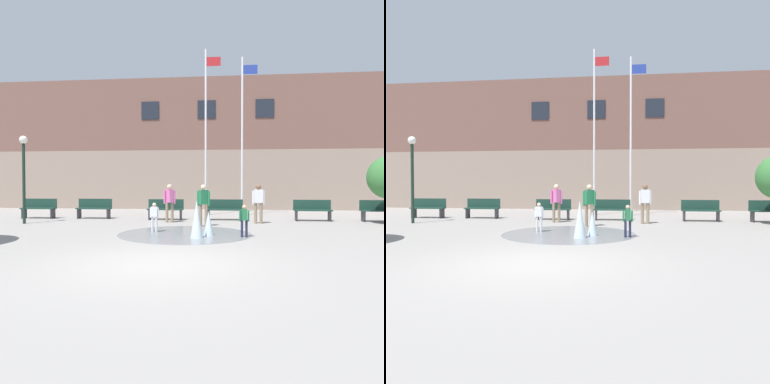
% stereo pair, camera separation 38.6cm
% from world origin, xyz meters
% --- Properties ---
extents(ground_plane, '(100.00, 100.00, 0.00)m').
position_xyz_m(ground_plane, '(0.00, 0.00, 0.00)').
color(ground_plane, gray).
extents(library_building, '(36.00, 6.05, 8.14)m').
position_xyz_m(library_building, '(0.00, 18.45, 4.07)').
color(library_building, gray).
rests_on(library_building, ground).
extents(splash_fountain, '(4.33, 4.33, 1.13)m').
position_xyz_m(splash_fountain, '(0.36, 4.09, 0.32)').
color(splash_fountain, gray).
rests_on(splash_fountain, ground).
extents(park_bench_far_left, '(1.60, 0.44, 0.91)m').
position_xyz_m(park_bench_far_left, '(-7.38, 9.05, 0.48)').
color(park_bench_far_left, '#28282D').
rests_on(park_bench_far_left, ground).
extents(park_bench_left_of_flagpoles, '(1.60, 0.44, 0.91)m').
position_xyz_m(park_bench_left_of_flagpoles, '(-4.80, 9.22, 0.48)').
color(park_bench_left_of_flagpoles, '#28282D').
rests_on(park_bench_left_of_flagpoles, ground).
extents(park_bench_under_left_flagpole, '(1.60, 0.44, 0.91)m').
position_xyz_m(park_bench_under_left_flagpole, '(-1.42, 9.00, 0.48)').
color(park_bench_under_left_flagpole, '#28282D').
rests_on(park_bench_under_left_flagpole, ground).
extents(park_bench_center, '(1.60, 0.44, 0.91)m').
position_xyz_m(park_bench_center, '(1.22, 9.10, 0.48)').
color(park_bench_center, '#28282D').
rests_on(park_bench_center, ground).
extents(park_bench_under_right_flagpole, '(1.60, 0.44, 0.91)m').
position_xyz_m(park_bench_under_right_flagpole, '(5.01, 9.12, 0.48)').
color(park_bench_under_right_flagpole, '#28282D').
rests_on(park_bench_under_right_flagpole, ground).
extents(park_bench_far_right, '(1.60, 0.44, 0.91)m').
position_xyz_m(park_bench_far_right, '(7.80, 9.14, 0.48)').
color(park_bench_far_right, '#28282D').
rests_on(park_bench_far_right, ground).
extents(teen_by_trashcan, '(0.50, 0.37, 1.59)m').
position_xyz_m(teen_by_trashcan, '(0.45, 6.66, 0.93)').
color(teen_by_trashcan, '#89755B').
rests_on(teen_by_trashcan, ground).
extents(adult_near_bench, '(0.50, 0.23, 1.59)m').
position_xyz_m(adult_near_bench, '(2.60, 7.84, 0.93)').
color(adult_near_bench, '#89755B').
rests_on(adult_near_bench, ground).
extents(child_with_pink_shirt, '(0.31, 0.13, 0.99)m').
position_xyz_m(child_with_pink_shirt, '(-1.07, 4.85, 0.58)').
color(child_with_pink_shirt, silver).
rests_on(child_with_pink_shirt, ground).
extents(child_running, '(0.31, 0.24, 0.99)m').
position_xyz_m(child_running, '(1.89, 3.97, 0.58)').
color(child_running, '#1E233D').
rests_on(child_running, ground).
extents(adult_in_red, '(0.50, 0.39, 1.59)m').
position_xyz_m(adult_in_red, '(-1.05, 7.87, 0.93)').
color(adult_in_red, '#89755B').
rests_on(adult_in_red, ground).
extents(flagpole_left, '(0.80, 0.10, 8.40)m').
position_xyz_m(flagpole_left, '(0.24, 11.56, 4.45)').
color(flagpole_left, silver).
rests_on(flagpole_left, ground).
extents(flagpole_right, '(0.80, 0.10, 7.94)m').
position_xyz_m(flagpole_right, '(2.07, 11.56, 4.22)').
color(flagpole_right, silver).
rests_on(flagpole_right, ground).
extents(lamp_post_left_lane, '(0.32, 0.32, 3.55)m').
position_xyz_m(lamp_post_left_lane, '(-6.83, 6.83, 2.35)').
color(lamp_post_left_lane, '#192D23').
rests_on(lamp_post_left_lane, ground).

